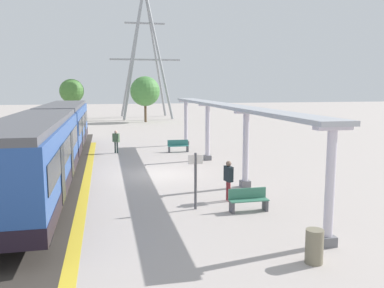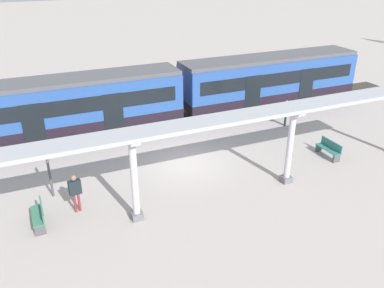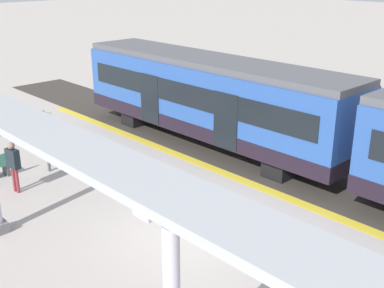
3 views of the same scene
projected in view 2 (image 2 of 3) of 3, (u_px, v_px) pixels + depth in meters
ground_plane at (185, 163)px, 19.88m from camera, size 176.00×176.00×0.00m
tactile_edge_strip at (160, 135)px, 23.03m from camera, size 0.42×26.92×0.01m
trackbed at (150, 124)px, 24.52m from camera, size 3.20×38.92×0.01m
train_near_carriage at (71, 107)px, 22.08m from camera, size 2.65×12.64×3.48m
train_far_carriage at (270, 80)px, 26.84m from camera, size 2.65×12.64×3.48m
canopy_pillar_second at (134, 179)px, 14.88m from camera, size 1.10×0.44×3.59m
canopy_pillar_third at (290, 147)px, 17.44m from camera, size 1.10×0.44×3.59m
canopy_beam at (217, 120)px, 15.33m from camera, size 1.20×22.14×0.16m
bench_near_end at (40, 215)px, 15.15m from camera, size 1.51×0.46×0.86m
bench_mid_platform at (329, 149)px, 20.37m from camera, size 1.50×0.45×0.86m
platform_info_sign at (49, 169)px, 16.57m from camera, size 0.56×0.10×2.20m
passenger_waiting_near_edge at (286, 110)px, 23.90m from camera, size 0.51×0.41×1.61m
passenger_by_the_benches at (75, 189)px, 15.69m from camera, size 0.29×0.51×1.68m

